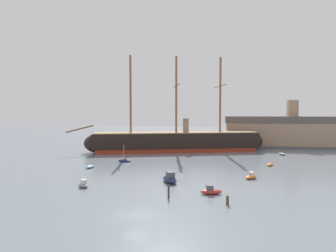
% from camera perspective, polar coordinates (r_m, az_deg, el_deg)
% --- Properties ---
extents(ground_plane, '(400.00, 400.00, 0.00)m').
position_cam_1_polar(ground_plane, '(38.25, -6.26, -16.50)').
color(ground_plane, slate).
extents(tall_ship, '(59.74, 21.77, 29.39)m').
position_cam_1_polar(tall_ship, '(93.24, 1.56, -2.92)').
color(tall_ship, maroon).
rests_on(tall_ship, ground).
extents(motorboat_foreground_left, '(2.88, 3.15, 1.27)m').
position_cam_1_polar(motorboat_foreground_left, '(52.89, -15.76, -10.59)').
color(motorboat_foreground_left, gray).
rests_on(motorboat_foreground_left, ground).
extents(motorboat_foreground_right, '(3.49, 1.96, 1.38)m').
position_cam_1_polar(motorboat_foreground_right, '(47.15, 8.17, -12.13)').
color(motorboat_foreground_right, '#B22D28').
rests_on(motorboat_foreground_right, ground).
extents(motorboat_near_centre, '(3.88, 4.99, 1.94)m').
position_cam_1_polar(motorboat_near_centre, '(53.92, 0.34, -9.96)').
color(motorboat_near_centre, '#1E284C').
rests_on(motorboat_near_centre, ground).
extents(dinghy_mid_left, '(1.87, 2.81, 0.61)m').
position_cam_1_polar(dinghy_mid_left, '(69.17, -14.56, -7.49)').
color(dinghy_mid_left, '#7FB2D6').
rests_on(dinghy_mid_left, ground).
extents(motorboat_mid_right, '(2.88, 3.07, 1.25)m').
position_cam_1_polar(motorboat_mid_right, '(58.93, 15.51, -9.20)').
color(motorboat_mid_right, orange).
rests_on(motorboat_mid_right, ground).
extents(sailboat_alongside_bow, '(3.32, 1.05, 4.31)m').
position_cam_1_polar(sailboat_alongside_bow, '(75.44, -8.26, -6.52)').
color(sailboat_alongside_bow, '#1E284C').
rests_on(sailboat_alongside_bow, ground).
extents(dinghy_alongside_stern, '(2.24, 2.69, 0.59)m').
position_cam_1_polar(dinghy_alongside_stern, '(73.59, 18.83, -6.94)').
color(dinghy_alongside_stern, orange).
rests_on(dinghy_alongside_stern, ground).
extents(dinghy_far_left, '(1.70, 1.96, 0.43)m').
position_cam_1_polar(dinghy_far_left, '(96.92, -13.37, -4.55)').
color(dinghy_far_left, gray).
rests_on(dinghy_far_left, ground).
extents(dinghy_far_right, '(2.35, 2.96, 0.64)m').
position_cam_1_polar(dinghy_far_right, '(92.14, 20.81, -4.98)').
color(dinghy_far_right, gray).
rests_on(dinghy_far_right, ground).
extents(motorboat_distant_centre, '(4.15, 2.26, 1.65)m').
position_cam_1_polar(motorboat_distant_centre, '(98.03, 3.83, -4.18)').
color(motorboat_distant_centre, '#236670').
rests_on(motorboat_distant_centre, ground).
extents(mooring_piling_nearest, '(0.28, 0.28, 1.83)m').
position_cam_1_polar(mooring_piling_nearest, '(44.65, 0.11, -12.39)').
color(mooring_piling_nearest, '#382B1E').
rests_on(mooring_piling_nearest, ground).
extents(mooring_piling_left_pair, '(0.39, 0.39, 1.26)m').
position_cam_1_polar(mooring_piling_left_pair, '(42.41, 11.23, -13.68)').
color(mooring_piling_left_pair, '#4C3D2D').
rests_on(mooring_piling_left_pair, ground).
extents(dockside_warehouse_right, '(47.04, 12.01, 16.35)m').
position_cam_1_polar(dockside_warehouse_right, '(112.12, 22.04, -1.02)').
color(dockside_warehouse_right, '#565659').
rests_on(dockside_warehouse_right, ground).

